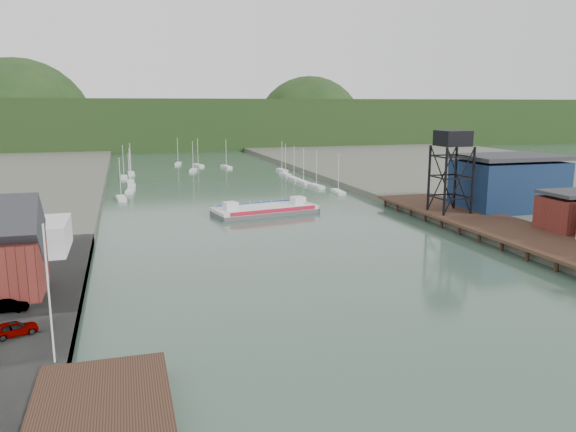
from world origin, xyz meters
TOP-DOWN VIEW (x-y plane):
  - ground at (0.00, 0.00)m, footprint 600.00×600.00m
  - west_stage at (-29.00, 0.00)m, footprint 10.00×18.00m
  - east_pier at (37.00, 45.00)m, footprint 14.00×70.00m
  - white_shed at (-44.00, 50.00)m, footprint 18.00×12.00m
  - flagpole at (-33.00, 10.00)m, footprint 0.16×0.16m
  - lift_tower at (35.00, 58.00)m, footprint 6.50×6.50m
  - blue_shed at (50.00, 60.00)m, footprint 20.50×14.50m
  - marina_sailboats at (0.08, 138.46)m, footprint 57.71×92.65m
  - distant_hills at (-3.98, 301.35)m, footprint 500.00×120.00m
  - chain_ferry at (2.16, 76.88)m, footprint 23.27×12.71m
  - car_west_a at (-37.25, 17.02)m, footprint 4.57×3.12m
  - car_west_b at (-38.93, 24.00)m, footprint 3.88×1.49m

SIDE VIEW (x-z plane):
  - ground at x=0.00m, z-range 0.00..0.00m
  - marina_sailboats at x=0.08m, z-range -0.10..0.80m
  - west_stage at x=-29.00m, z-range 0.00..1.80m
  - chain_ferry at x=2.16m, z-range -0.68..2.50m
  - east_pier at x=37.00m, z-range 0.67..3.12m
  - car_west_b at x=-38.93m, z-range 1.60..2.86m
  - car_west_a at x=-37.25m, z-range 1.60..3.04m
  - white_shed at x=-44.00m, z-range 1.60..6.10m
  - blue_shed at x=50.00m, z-range 1.41..12.71m
  - flagpole at x=-33.00m, z-range 1.60..13.60m
  - distant_hills at x=-3.98m, z-range -29.62..50.38m
  - lift_tower at x=35.00m, z-range 7.65..23.65m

